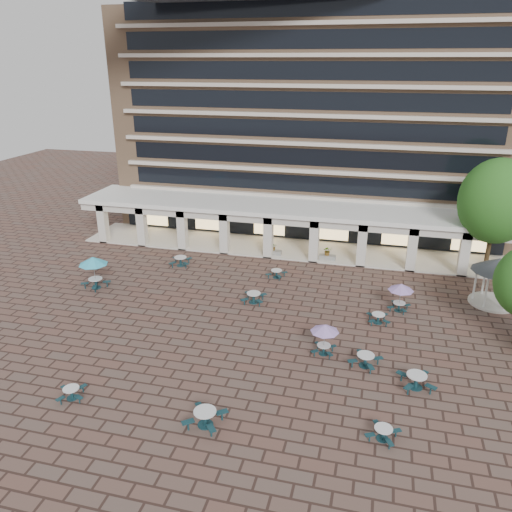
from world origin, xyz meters
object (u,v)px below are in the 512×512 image
object	(u,v)px
picnic_table_2	(383,432)
gazebo	(498,270)
picnic_table_0	(72,392)
planter_left	(273,251)
picnic_table_1	(205,417)
planter_right	(327,254)

from	to	relation	value
picnic_table_2	gazebo	xyz separation A→B (m)	(7.75, 16.90, 2.32)
picnic_table_0	planter_left	xyz separation A→B (m)	(5.99, 23.43, 0.07)
gazebo	planter_left	distance (m)	19.11
picnic_table_2	planter_left	xyz separation A→B (m)	(-10.39, 22.48, 0.07)
picnic_table_0	picnic_table_1	distance (m)	7.73
gazebo	picnic_table_1	bearing A→B (deg)	-132.21
gazebo	picnic_table_2	bearing A→B (deg)	-114.63
planter_left	planter_right	distance (m)	5.04
picnic_table_0	picnic_table_1	bearing A→B (deg)	-22.93
picnic_table_1	planter_right	bearing A→B (deg)	88.31
picnic_table_0	gazebo	distance (m)	30.10
picnic_table_1	planter_right	size ratio (longest dim) A/B	1.39
planter_left	picnic_table_0	bearing A→B (deg)	-104.33
picnic_table_0	picnic_table_1	world-z (taller)	picnic_table_1
picnic_table_0	planter_right	world-z (taller)	planter_right
picnic_table_0	planter_right	xyz separation A→B (m)	(11.03, 23.43, 0.20)
picnic_table_2	picnic_table_1	bearing A→B (deg)	-154.27
gazebo	planter_right	world-z (taller)	gazebo
picnic_table_1	picnic_table_2	world-z (taller)	picnic_table_1
picnic_table_1	gazebo	bearing A→B (deg)	54.05
planter_left	picnic_table_2	bearing A→B (deg)	-65.21
picnic_table_0	planter_right	size ratio (longest dim) A/B	1.18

